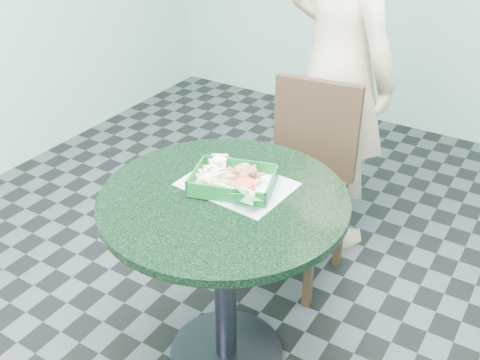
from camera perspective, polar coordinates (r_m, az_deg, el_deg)
The scene contains 10 objects.
floor at distance 2.41m, azimuth -1.39°, elevation -17.19°, with size 4.00×5.00×0.02m, color #303335.
cafe_table at distance 2.02m, azimuth -1.60°, elevation -6.17°, with size 0.86×0.86×0.75m.
dining_chair at distance 2.54m, azimuth 6.57°, elevation 0.99°, with size 0.39×0.39×0.93m.
diner_person at distance 2.64m, azimuth 10.21°, elevation 14.70°, with size 0.78×0.51×2.15m, color #CDAF8D.
placemat at distance 1.98m, azimuth -0.29°, elevation -0.93°, with size 0.37×0.28×0.00m, color #9CBAB9.
food_basket at distance 1.95m, azimuth -0.68°, elevation -0.85°, with size 0.28×0.20×0.06m.
crab_sandwich at distance 1.94m, azimuth 0.59°, elevation -0.02°, with size 0.11×0.11×0.07m.
fries_pile at distance 1.98m, azimuth -1.88°, elevation 0.41°, with size 0.11×0.12×0.04m, color beige, non-canonical shape.
sauce_ramekin at distance 2.03m, azimuth -1.24°, elevation 1.50°, with size 0.05×0.05×0.03m.
garnish_cup at distance 1.86m, azimuth -0.11°, elevation -1.69°, with size 0.12×0.12×0.05m.
Camera 1 is at (0.89, -1.33, 1.80)m, focal length 42.00 mm.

